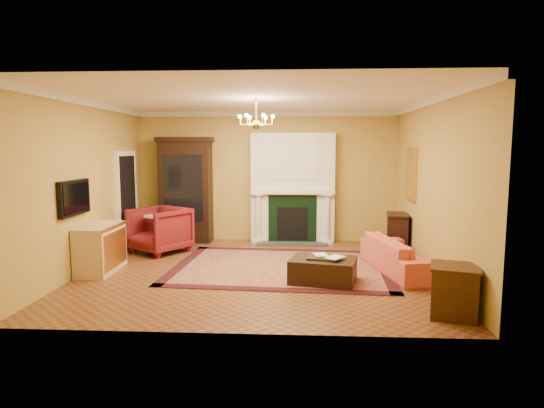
# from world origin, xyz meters

# --- Properties ---
(floor) EXTENTS (6.00, 5.50, 0.02)m
(floor) POSITION_xyz_m (0.00, 0.00, -0.01)
(floor) COLOR brown
(floor) RESTS_ON ground
(ceiling) EXTENTS (6.00, 5.50, 0.02)m
(ceiling) POSITION_xyz_m (0.00, 0.00, 3.01)
(ceiling) COLOR white
(ceiling) RESTS_ON wall_back
(wall_back) EXTENTS (6.00, 0.02, 3.00)m
(wall_back) POSITION_xyz_m (0.00, 2.76, 1.50)
(wall_back) COLOR #B89642
(wall_back) RESTS_ON floor
(wall_front) EXTENTS (6.00, 0.02, 3.00)m
(wall_front) POSITION_xyz_m (0.00, -2.76, 1.50)
(wall_front) COLOR #B89642
(wall_front) RESTS_ON floor
(wall_left) EXTENTS (0.02, 5.50, 3.00)m
(wall_left) POSITION_xyz_m (-3.01, 0.00, 1.50)
(wall_left) COLOR #B89642
(wall_left) RESTS_ON floor
(wall_right) EXTENTS (0.02, 5.50, 3.00)m
(wall_right) POSITION_xyz_m (3.01, 0.00, 1.50)
(wall_right) COLOR #B89642
(wall_right) RESTS_ON floor
(fireplace) EXTENTS (1.90, 0.70, 2.50)m
(fireplace) POSITION_xyz_m (0.60, 2.57, 1.19)
(fireplace) COLOR silver
(fireplace) RESTS_ON wall_back
(crown_molding) EXTENTS (6.00, 5.50, 0.12)m
(crown_molding) POSITION_xyz_m (0.00, 0.96, 2.94)
(crown_molding) COLOR silver
(crown_molding) RESTS_ON ceiling
(doorway) EXTENTS (0.08, 1.05, 2.10)m
(doorway) POSITION_xyz_m (-2.95, 1.70, 1.05)
(doorway) COLOR white
(doorway) RESTS_ON wall_left
(tv_panel) EXTENTS (0.09, 0.95, 0.58)m
(tv_panel) POSITION_xyz_m (-2.95, -0.60, 1.35)
(tv_panel) COLOR black
(tv_panel) RESTS_ON wall_left
(gilt_mirror) EXTENTS (0.06, 0.76, 1.05)m
(gilt_mirror) POSITION_xyz_m (2.97, 1.40, 1.65)
(gilt_mirror) COLOR gold
(gilt_mirror) RESTS_ON wall_right
(chandelier) EXTENTS (0.63, 0.55, 0.53)m
(chandelier) POSITION_xyz_m (-0.00, 0.00, 2.61)
(chandelier) COLOR gold
(chandelier) RESTS_ON ceiling
(oriental_rug) EXTENTS (4.05, 3.14, 0.02)m
(oriental_rug) POSITION_xyz_m (0.43, 0.26, 0.01)
(oriental_rug) COLOR #4E1015
(oriental_rug) RESTS_ON floor
(china_cabinet) EXTENTS (1.16, 0.55, 2.30)m
(china_cabinet) POSITION_xyz_m (-1.86, 2.49, 1.15)
(china_cabinet) COLOR black
(china_cabinet) RESTS_ON floor
(wingback_armchair) EXTENTS (1.36, 1.35, 1.03)m
(wingback_armchair) POSITION_xyz_m (-2.14, 1.34, 0.52)
(wingback_armchair) COLOR maroon
(wingback_armchair) RESTS_ON floor
(pedestal_table) EXTENTS (0.43, 0.43, 0.78)m
(pedestal_table) POSITION_xyz_m (-2.26, 1.36, 0.45)
(pedestal_table) COLOR black
(pedestal_table) RESTS_ON floor
(commode) EXTENTS (0.54, 1.12, 0.83)m
(commode) POSITION_xyz_m (-2.73, -0.19, 0.41)
(commode) COLOR beige
(commode) RESTS_ON floor
(coral_sofa) EXTENTS (0.98, 2.13, 0.80)m
(coral_sofa) POSITION_xyz_m (2.53, 0.06, 0.40)
(coral_sofa) COLOR #CD5041
(coral_sofa) RESTS_ON floor
(end_table) EXTENTS (0.69, 0.69, 0.64)m
(end_table) POSITION_xyz_m (2.72, -2.05, 0.32)
(end_table) COLOR #3E1B11
(end_table) RESTS_ON floor
(console_table) EXTENTS (0.52, 0.76, 0.78)m
(console_table) POSITION_xyz_m (2.78, 1.59, 0.39)
(console_table) COLOR black
(console_table) RESTS_ON floor
(leather_ottoman) EXTENTS (1.15, 0.95, 0.38)m
(leather_ottoman) POSITION_xyz_m (1.13, -0.64, 0.21)
(leather_ottoman) COLOR black
(leather_ottoman) RESTS_ON oriental_rug
(ottoman_tray) EXTENTS (0.54, 0.46, 0.03)m
(ottoman_tray) POSITION_xyz_m (1.12, -0.64, 0.41)
(ottoman_tray) COLOR black
(ottoman_tray) RESTS_ON leather_ottoman
(book_a) EXTENTS (0.20, 0.07, 0.27)m
(book_a) POSITION_xyz_m (0.99, -0.61, 0.56)
(book_a) COLOR gray
(book_a) RESTS_ON ottoman_tray
(book_b) EXTENTS (0.19, 0.16, 0.31)m
(book_b) POSITION_xyz_m (1.22, -0.67, 0.58)
(book_b) COLOR gray
(book_b) RESTS_ON ottoman_tray
(topiary_left) EXTENTS (0.15, 0.15, 0.41)m
(topiary_left) POSITION_xyz_m (-0.07, 2.53, 1.45)
(topiary_left) COLOR tan
(topiary_left) RESTS_ON fireplace
(topiary_right) EXTENTS (0.14, 0.14, 0.39)m
(topiary_right) POSITION_xyz_m (1.18, 2.53, 1.44)
(topiary_right) COLOR tan
(topiary_right) RESTS_ON fireplace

